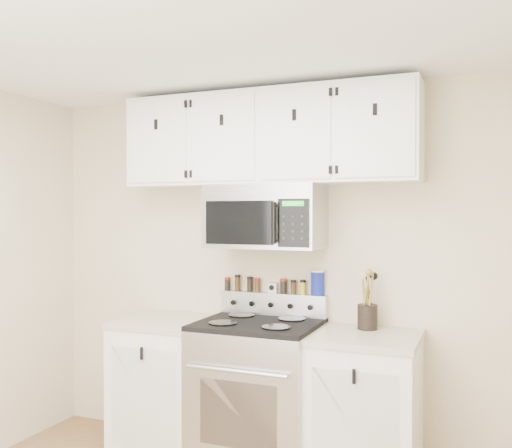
{
  "coord_description": "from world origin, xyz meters",
  "views": [
    {
      "loc": [
        1.37,
        -1.97,
        1.64
      ],
      "look_at": [
        -0.02,
        1.45,
        1.58
      ],
      "focal_mm": 40.0,
      "sensor_mm": 36.0,
      "label": 1
    }
  ],
  "objects_px": {
    "range": "(258,393)",
    "microwave": "(265,216)",
    "salt_canister": "(318,283)",
    "utensil_crock": "(367,315)"
  },
  "relations": [
    {
      "from": "range",
      "to": "microwave",
      "type": "xyz_separation_m",
      "value": [
        0.0,
        0.13,
        1.14
      ]
    },
    {
      "from": "range",
      "to": "salt_canister",
      "type": "relative_size",
      "value": 6.52
    },
    {
      "from": "range",
      "to": "microwave",
      "type": "bearing_deg",
      "value": 89.77
    },
    {
      "from": "range",
      "to": "utensil_crock",
      "type": "relative_size",
      "value": 3.03
    },
    {
      "from": "range",
      "to": "microwave",
      "type": "distance_m",
      "value": 1.15
    },
    {
      "from": "microwave",
      "to": "utensil_crock",
      "type": "relative_size",
      "value": 2.09
    },
    {
      "from": "salt_canister",
      "to": "microwave",
      "type": "bearing_deg",
      "value": -153.73
    },
    {
      "from": "microwave",
      "to": "utensil_crock",
      "type": "distance_m",
      "value": 0.91
    },
    {
      "from": "salt_canister",
      "to": "range",
      "type": "bearing_deg",
      "value": -138.19
    },
    {
      "from": "utensil_crock",
      "to": "salt_canister",
      "type": "xyz_separation_m",
      "value": [
        -0.36,
        0.11,
        0.17
      ]
    }
  ]
}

